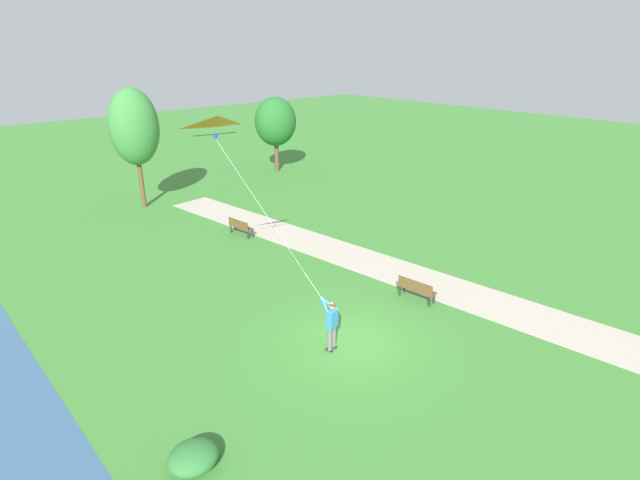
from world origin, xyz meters
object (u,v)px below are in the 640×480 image
park_bench_far_walkway (240,226)px  tree_treeline_center (134,127)px  person_kite_flyer (331,321)px  tree_behind_path (276,122)px  park_bench_near_walkway (416,288)px  flying_kite (219,131)px  lakeside_shrub (193,457)px

park_bench_far_walkway → tree_treeline_center: (-1.62, 8.00, 4.28)m
person_kite_flyer → tree_treeline_center: tree_treeline_center is taller
park_bench_far_walkway → tree_behind_path: size_ratio=0.28×
park_bench_far_walkway → park_bench_near_walkway: bearing=-83.9°
park_bench_near_walkway → person_kite_flyer: bearing=-177.4°
flying_kite → tree_treeline_center: 14.99m
flying_kite → lakeside_shrub: flying_kite is taller
person_kite_flyer → lakeside_shrub: person_kite_flyer is taller
person_kite_flyer → lakeside_shrub: 5.97m
flying_kite → park_bench_near_walkway: 9.39m
park_bench_near_walkway → park_bench_far_walkway: size_ratio=1.00×
tree_treeline_center → person_kite_flyer: bearing=-96.1°
park_bench_near_walkway → lakeside_shrub: (-10.50, -1.59, -0.20)m
park_bench_near_walkway → tree_behind_path: tree_behind_path is taller
flying_kite → park_bench_far_walkway: bearing=53.9°
flying_kite → park_bench_near_walkway: flying_kite is taller
park_bench_near_walkway → park_bench_far_walkway: bearing=96.1°
park_bench_far_walkway → tree_behind_path: (9.90, 9.72, 3.26)m
tree_treeline_center → tree_behind_path: tree_treeline_center is taller
park_bench_near_walkway → park_bench_far_walkway: 10.50m
park_bench_near_walkway → tree_behind_path: size_ratio=0.28×
park_bench_near_walkway → tree_treeline_center: size_ratio=0.22×
person_kite_flyer → park_bench_far_walkway: 11.27m
park_bench_far_walkway → lakeside_shrub: 15.26m
park_bench_far_walkway → tree_behind_path: tree_behind_path is taller
tree_behind_path → tree_treeline_center: bearing=-171.5°
tree_treeline_center → lakeside_shrub: bearing=-111.2°
tree_treeline_center → tree_behind_path: 11.69m
person_kite_flyer → lakeside_shrub: bearing=-166.6°
park_bench_near_walkway → lakeside_shrub: bearing=-171.4°
person_kite_flyer → flying_kite: (-1.14, 4.12, 5.66)m
flying_kite → tree_behind_path: flying_kite is taller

